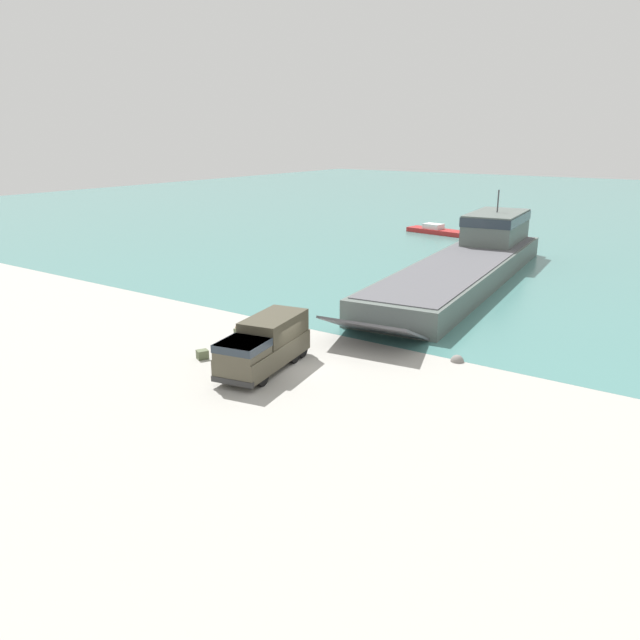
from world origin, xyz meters
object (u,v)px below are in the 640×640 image
soldier_on_ramp (237,337)px  military_truck (264,344)px  landing_craft (472,257)px  cargo_crate (202,354)px  moored_boat_a (436,230)px

soldier_on_ramp → military_truck: bearing=83.3°
landing_craft → cargo_crate: landing_craft is taller
cargo_crate → military_truck: bearing=11.3°
military_truck → cargo_crate: (-4.33, -0.87, -1.28)m
landing_craft → military_truck: bearing=-97.0°
military_truck → cargo_crate: military_truck is taller
moored_boat_a → soldier_on_ramp: bearing=19.7°
military_truck → moored_boat_a: military_truck is taller
soldier_on_ramp → moored_boat_a: 54.19m
soldier_on_ramp → moored_boat_a: (-10.75, 53.11, -0.57)m
soldier_on_ramp → moored_boat_a: size_ratio=0.19×
military_truck → soldier_on_ramp: bearing=-122.9°
landing_craft → soldier_on_ramp: landing_craft is taller
soldier_on_ramp → cargo_crate: (-0.86, -2.28, -0.73)m
soldier_on_ramp → cargo_crate: 2.54m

